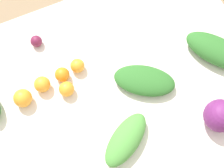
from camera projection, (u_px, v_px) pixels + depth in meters
ground_plane at (112, 123)px, 2.10m from camera, size 8.00×8.00×0.00m
dining_table at (112, 91)px, 1.52m from camera, size 1.43×1.08×0.70m
cabbage_purple at (220, 116)px, 1.32m from camera, size 0.14×0.14×0.14m
greens_bunch_chard at (217, 51)px, 1.47m from camera, size 0.29×0.34×0.09m
greens_bunch_dandelion at (144, 81)px, 1.42m from camera, size 0.32×0.28×0.07m
greens_bunch_beet_tops at (126, 140)px, 1.32m from camera, size 0.29×0.24×0.08m
beet_root at (36, 41)px, 1.51m from camera, size 0.06×0.06×0.06m
orange_0 at (42, 84)px, 1.41m from camera, size 0.07×0.07×0.07m
orange_1 at (67, 89)px, 1.41m from camera, size 0.07×0.07×0.07m
orange_2 at (23, 98)px, 1.38m from camera, size 0.08×0.08×0.08m
orange_3 at (77, 66)px, 1.45m from camera, size 0.07×0.07×0.07m
orange_4 at (62, 74)px, 1.43m from camera, size 0.07×0.07×0.07m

